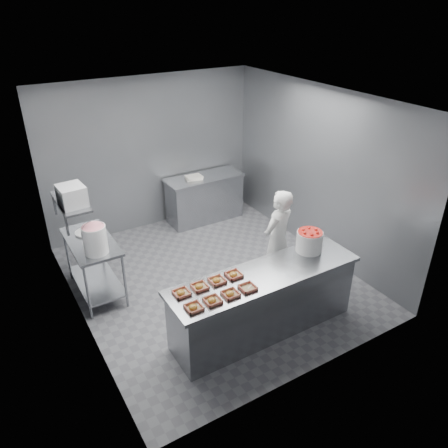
{
  "coord_description": "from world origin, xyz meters",
  "views": [
    {
      "loc": [
        -2.78,
        -4.97,
        4.01
      ],
      "look_at": [
        0.08,
        -0.2,
        1.05
      ],
      "focal_mm": 35.0,
      "sensor_mm": 36.0,
      "label": 1
    }
  ],
  "objects": [
    {
      "name": "wall_right",
      "position": [
        2.0,
        0.0,
        1.4
      ],
      "size": [
        0.04,
        4.5,
        2.8
      ],
      "primitive_type": "cube",
      "color": "slate",
      "rests_on": "ground"
    },
    {
      "name": "rag",
      "position": [
        -1.51,
        0.87,
        0.91
      ],
      "size": [
        0.16,
        0.14,
        0.02
      ],
      "primitive_type": "cube",
      "rotation": [
        0.0,
        0.0,
        0.15
      ],
      "color": "#CCB28C",
      "rests_on": "prep_table"
    },
    {
      "name": "bucket_lid",
      "position": [
        -1.65,
        0.85,
        0.91
      ],
      "size": [
        0.32,
        0.32,
        0.02
      ],
      "primitive_type": "cylinder",
      "rotation": [
        0.0,
        0.0,
        -0.04
      ],
      "color": "silver",
      "rests_on": "prep_table"
    },
    {
      "name": "wall_back",
      "position": [
        0.0,
        2.25,
        1.4
      ],
      "size": [
        4.0,
        0.04,
        2.8
      ],
      "primitive_type": "cube",
      "color": "slate",
      "rests_on": "ground"
    },
    {
      "name": "tray_0",
      "position": [
        -1.09,
        -1.5,
        0.92
      ],
      "size": [
        0.19,
        0.18,
        0.06
      ],
      "color": "tan",
      "rests_on": "service_counter"
    },
    {
      "name": "tray_2",
      "position": [
        -0.61,
        -1.5,
        0.92
      ],
      "size": [
        0.19,
        0.18,
        0.06
      ],
      "color": "tan",
      "rests_on": "service_counter"
    },
    {
      "name": "prep_table",
      "position": [
        -1.65,
        0.6,
        0.59
      ],
      "size": [
        0.6,
        1.2,
        0.9
      ],
      "color": "slate",
      "rests_on": "ground"
    },
    {
      "name": "service_counter",
      "position": [
        0.0,
        -1.35,
        0.45
      ],
      "size": [
        2.6,
        0.7,
        0.9
      ],
      "color": "slate",
      "rests_on": "ground"
    },
    {
      "name": "strawberry_tub",
      "position": [
        0.83,
        -1.2,
        1.06
      ],
      "size": [
        0.35,
        0.35,
        0.29
      ],
      "color": "silver",
      "rests_on": "service_counter"
    },
    {
      "name": "appliance",
      "position": [
        -1.82,
        0.44,
        1.7
      ],
      "size": [
        0.34,
        0.38,
        0.27
      ],
      "primitive_type": "cube",
      "rotation": [
        0.0,
        0.0,
        0.07
      ],
      "color": "gray",
      "rests_on": "wall_shelf"
    },
    {
      "name": "tray_5",
      "position": [
        -0.85,
        -1.2,
        0.92
      ],
      "size": [
        0.19,
        0.18,
        0.06
      ],
      "color": "tan",
      "rests_on": "service_counter"
    },
    {
      "name": "wall_left",
      "position": [
        -2.0,
        0.0,
        1.4
      ],
      "size": [
        0.04,
        4.5,
        2.8
      ],
      "primitive_type": "cube",
      "color": "slate",
      "rests_on": "ground"
    },
    {
      "name": "tray_7",
      "position": [
        -0.37,
        -1.2,
        0.92
      ],
      "size": [
        0.19,
        0.18,
        0.06
      ],
      "color": "tan",
      "rests_on": "service_counter"
    },
    {
      "name": "tray_6",
      "position": [
        -0.61,
        -1.2,
        0.92
      ],
      "size": [
        0.19,
        0.18,
        0.06
      ],
      "color": "tan",
      "rests_on": "service_counter"
    },
    {
      "name": "back_counter",
      "position": [
        0.9,
        1.9,
        0.45
      ],
      "size": [
        1.5,
        0.6,
        0.9
      ],
      "color": "slate",
      "rests_on": "ground"
    },
    {
      "name": "floor",
      "position": [
        0.0,
        0.0,
        0.0
      ],
      "size": [
        4.5,
        4.5,
        0.0
      ],
      "primitive_type": "plane",
      "color": "#4C4C51",
      "rests_on": "ground"
    },
    {
      "name": "glaze_bucket",
      "position": [
        -1.66,
        0.23,
        1.11
      ],
      "size": [
        0.33,
        0.32,
        0.49
      ],
      "color": "silver",
      "rests_on": "prep_table"
    },
    {
      "name": "worker",
      "position": [
        0.75,
        -0.61,
        0.79
      ],
      "size": [
        0.66,
        0.53,
        1.58
      ],
      "primitive_type": "imported",
      "rotation": [
        0.0,
        0.0,
        3.44
      ],
      "color": "white",
      "rests_on": "ground"
    },
    {
      "name": "paper_stack",
      "position": [
        0.68,
        1.9,
        0.93
      ],
      "size": [
        0.34,
        0.28,
        0.06
      ],
      "primitive_type": "cube",
      "rotation": [
        0.0,
        0.0,
        -0.2
      ],
      "color": "silver",
      "rests_on": "back_counter"
    },
    {
      "name": "tray_3",
      "position": [
        -0.37,
        -1.5,
        0.92
      ],
      "size": [
        0.19,
        0.18,
        0.04
      ],
      "color": "tan",
      "rests_on": "service_counter"
    },
    {
      "name": "ceiling",
      "position": [
        0.0,
        0.0,
        2.8
      ],
      "size": [
        4.5,
        4.5,
        0.0
      ],
      "primitive_type": "plane",
      "rotation": [
        3.14,
        0.0,
        0.0
      ],
      "color": "white",
      "rests_on": "wall_back"
    },
    {
      "name": "wall_shelf",
      "position": [
        -1.82,
        0.6,
        1.55
      ],
      "size": [
        0.35,
        0.9,
        0.03
      ],
      "primitive_type": "cube",
      "color": "slate",
      "rests_on": "wall_left"
    },
    {
      "name": "tray_1",
      "position": [
        -0.85,
        -1.5,
        0.92
      ],
      "size": [
        0.19,
        0.18,
        0.06
      ],
      "color": "tan",
      "rests_on": "service_counter"
    },
    {
      "name": "tray_4",
      "position": [
        -1.09,
        -1.2,
        0.92
      ],
      "size": [
        0.19,
        0.18,
        0.06
      ],
      "color": "tan",
      "rests_on": "service_counter"
    }
  ]
}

